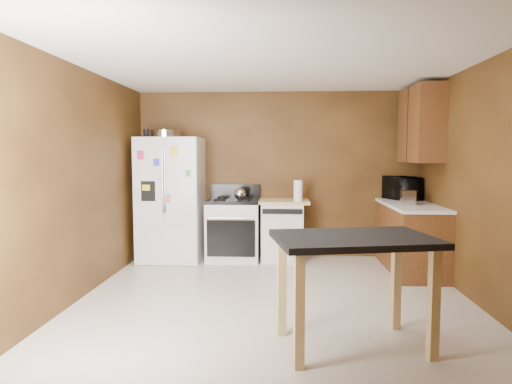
# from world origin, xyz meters

# --- Properties ---
(floor) EXTENTS (4.50, 4.50, 0.00)m
(floor) POSITION_xyz_m (0.00, 0.00, 0.00)
(floor) COLOR beige
(floor) RESTS_ON ground
(ceiling) EXTENTS (4.50, 4.50, 0.00)m
(ceiling) POSITION_xyz_m (0.00, 0.00, 2.50)
(ceiling) COLOR white
(ceiling) RESTS_ON ground
(wall_back) EXTENTS (4.20, 0.00, 4.20)m
(wall_back) POSITION_xyz_m (0.00, 2.25, 1.25)
(wall_back) COLOR brown
(wall_back) RESTS_ON ground
(wall_front) EXTENTS (4.20, 0.00, 4.20)m
(wall_front) POSITION_xyz_m (0.00, -2.25, 1.25)
(wall_front) COLOR brown
(wall_front) RESTS_ON ground
(wall_left) EXTENTS (0.00, 4.50, 4.50)m
(wall_left) POSITION_xyz_m (-2.10, 0.00, 1.25)
(wall_left) COLOR brown
(wall_left) RESTS_ON ground
(wall_right) EXTENTS (0.00, 4.50, 4.50)m
(wall_right) POSITION_xyz_m (2.10, 0.00, 1.25)
(wall_right) COLOR brown
(wall_right) RESTS_ON ground
(roasting_pan) EXTENTS (0.42, 0.42, 0.11)m
(roasting_pan) POSITION_xyz_m (-1.61, 1.87, 1.85)
(roasting_pan) COLOR silver
(roasting_pan) RESTS_ON refrigerator
(pen_cup) EXTENTS (0.08, 0.08, 0.12)m
(pen_cup) POSITION_xyz_m (-1.88, 1.78, 1.86)
(pen_cup) COLOR black
(pen_cup) RESTS_ON refrigerator
(kettle) EXTENTS (0.17, 0.17, 0.17)m
(kettle) POSITION_xyz_m (-0.53, 1.82, 0.99)
(kettle) COLOR silver
(kettle) RESTS_ON gas_range
(paper_towel) EXTENTS (0.15, 0.15, 0.30)m
(paper_towel) POSITION_xyz_m (0.31, 1.83, 1.04)
(paper_towel) COLOR white
(paper_towel) RESTS_ON dishwasher
(green_canister) EXTENTS (0.12, 0.12, 0.11)m
(green_canister) POSITION_xyz_m (0.31, 2.02, 0.95)
(green_canister) COLOR green
(green_canister) RESTS_ON dishwasher
(toaster) EXTENTS (0.19, 0.28, 0.19)m
(toaster) POSITION_xyz_m (1.73, 1.38, 1.00)
(toaster) COLOR silver
(toaster) RESTS_ON right_cabinets
(microwave) EXTENTS (0.57, 0.66, 0.31)m
(microwave) POSITION_xyz_m (1.82, 2.03, 1.05)
(microwave) COLOR black
(microwave) RESTS_ON right_cabinets
(refrigerator) EXTENTS (0.90, 0.80, 1.80)m
(refrigerator) POSITION_xyz_m (-1.55, 1.86, 0.90)
(refrigerator) COLOR white
(refrigerator) RESTS_ON ground
(gas_range) EXTENTS (0.76, 0.68, 1.10)m
(gas_range) POSITION_xyz_m (-0.64, 1.92, 0.46)
(gas_range) COLOR white
(gas_range) RESTS_ON ground
(dishwasher) EXTENTS (0.78, 0.63, 0.89)m
(dishwasher) POSITION_xyz_m (0.08, 1.95, 0.45)
(dishwasher) COLOR white
(dishwasher) RESTS_ON ground
(right_cabinets) EXTENTS (0.63, 1.58, 2.45)m
(right_cabinets) POSITION_xyz_m (1.84, 1.48, 0.91)
(right_cabinets) COLOR brown
(right_cabinets) RESTS_ON ground
(island) EXTENTS (1.37, 1.05, 0.91)m
(island) POSITION_xyz_m (0.65, -1.07, 0.77)
(island) COLOR black
(island) RESTS_ON ground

